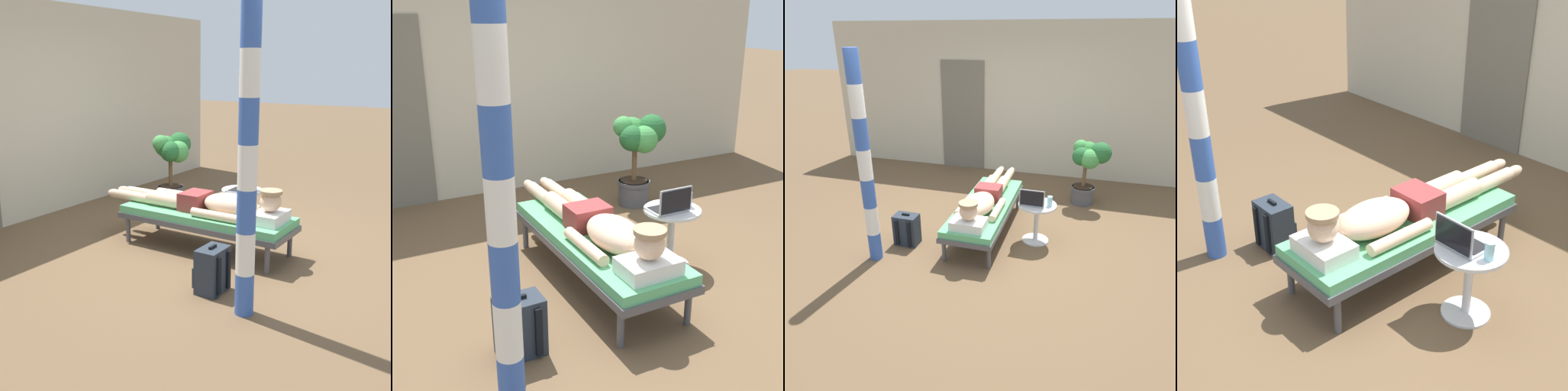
% 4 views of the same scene
% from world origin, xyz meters
% --- Properties ---
extents(ground_plane, '(40.00, 40.00, 0.00)m').
position_xyz_m(ground_plane, '(0.00, 0.00, 0.00)').
color(ground_plane, brown).
extents(house_wall_back, '(7.60, 0.20, 2.70)m').
position_xyz_m(house_wall_back, '(-0.09, 2.74, 1.35)').
color(house_wall_back, beige).
rests_on(house_wall_back, ground).
extents(house_door_panel, '(0.84, 0.03, 2.04)m').
position_xyz_m(house_door_panel, '(-1.24, 2.63, 1.02)').
color(house_door_panel, '#6D6759').
rests_on(house_door_panel, ground).
extents(lounge_chair, '(0.65, 1.89, 0.42)m').
position_xyz_m(lounge_chair, '(-0.09, 0.18, 0.35)').
color(lounge_chair, '#4C4C51').
rests_on(lounge_chair, ground).
extents(person_reclining, '(0.53, 2.17, 0.33)m').
position_xyz_m(person_reclining, '(-0.09, 0.11, 0.52)').
color(person_reclining, white).
rests_on(person_reclining, lounge_chair).
extents(side_table, '(0.48, 0.48, 0.52)m').
position_xyz_m(side_table, '(0.60, 0.11, 0.36)').
color(side_table, silver).
rests_on(side_table, ground).
extents(laptop, '(0.31, 0.24, 0.23)m').
position_xyz_m(laptop, '(0.54, 0.06, 0.58)').
color(laptop, '#A5A8AD').
rests_on(laptop, side_table).
extents(drink_glass, '(0.06, 0.06, 0.13)m').
position_xyz_m(drink_glass, '(0.75, 0.10, 0.59)').
color(drink_glass, '#99D8E5').
rests_on(drink_glass, side_table).
extents(backpack, '(0.30, 0.26, 0.42)m').
position_xyz_m(backpack, '(-0.96, -0.42, 0.20)').
color(backpack, '#262D38').
rests_on(backpack, ground).
extents(potted_plant, '(0.57, 0.49, 1.01)m').
position_xyz_m(potted_plant, '(1.16, 1.50, 0.66)').
color(potted_plant, '#4C4C51').
rests_on(potted_plant, ground).
extents(porch_post, '(0.15, 0.15, 2.37)m').
position_xyz_m(porch_post, '(-1.17, -0.84, 1.19)').
color(porch_post, '#3359B2').
rests_on(porch_post, ground).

